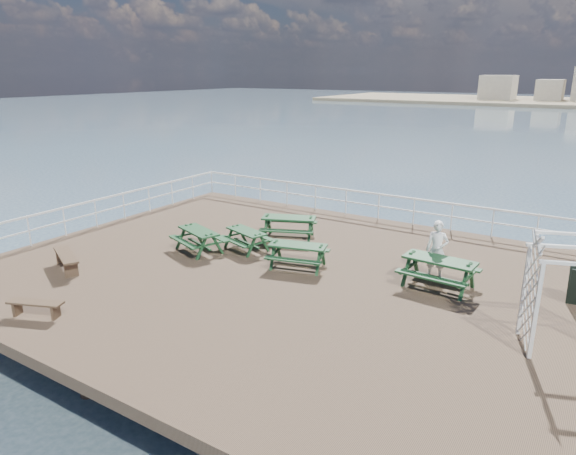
% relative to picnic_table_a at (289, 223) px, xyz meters
% --- Properties ---
extents(ground, '(18.00, 14.00, 0.30)m').
position_rel_picnic_table_a_xyz_m(ground, '(1.73, -2.76, -0.74)').
color(ground, brown).
rests_on(ground, ground).
extents(railing, '(17.77, 13.76, 1.10)m').
position_rel_picnic_table_a_xyz_m(railing, '(1.66, -0.19, 0.28)').
color(railing, white).
rests_on(railing, ground).
extents(picnic_table_a, '(2.33, 2.13, 0.92)m').
position_rel_picnic_table_a_xyz_m(picnic_table_a, '(0.00, 0.00, 0.00)').
color(picnic_table_a, '#153A1C').
rests_on(picnic_table_a, ground).
extents(picnic_table_b, '(1.88, 1.68, 0.76)m').
position_rel_picnic_table_a_xyz_m(picnic_table_b, '(-0.59, -1.76, -0.10)').
color(picnic_table_b, '#153A1C').
rests_on(picnic_table_b, ground).
extents(picnic_table_c, '(2.03, 1.80, 0.84)m').
position_rel_picnic_table_a_xyz_m(picnic_table_c, '(1.75, -2.25, -0.05)').
color(picnic_table_c, '#153A1C').
rests_on(picnic_table_c, ground).
extents(picnic_table_d, '(2.08, 1.88, 0.83)m').
position_rel_picnic_table_a_xyz_m(picnic_table_d, '(-1.85, -2.74, -0.06)').
color(picnic_table_d, '#153A1C').
rests_on(picnic_table_d, ground).
extents(picnic_table_e, '(2.04, 1.69, 0.95)m').
position_rel_picnic_table_a_xyz_m(picnic_table_e, '(5.85, -1.43, 0.02)').
color(picnic_table_e, '#153A1C').
rests_on(picnic_table_e, ground).
extents(flat_bench_near, '(1.79, 1.14, 0.51)m').
position_rel_picnic_table_a_xyz_m(flat_bench_near, '(-4.08, -6.20, -0.21)').
color(flat_bench_near, brown).
rests_on(flat_bench_near, ground).
extents(flat_bench_far, '(1.42, 0.84, 0.40)m').
position_rel_picnic_table_a_xyz_m(flat_bench_far, '(-1.96, -8.56, -0.29)').
color(flat_bench_far, brown).
rests_on(flat_bench_far, ground).
extents(person, '(0.69, 0.51, 1.73)m').
position_rel_picnic_table_a_xyz_m(person, '(5.58, -0.81, 0.27)').
color(person, white).
rests_on(person, ground).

